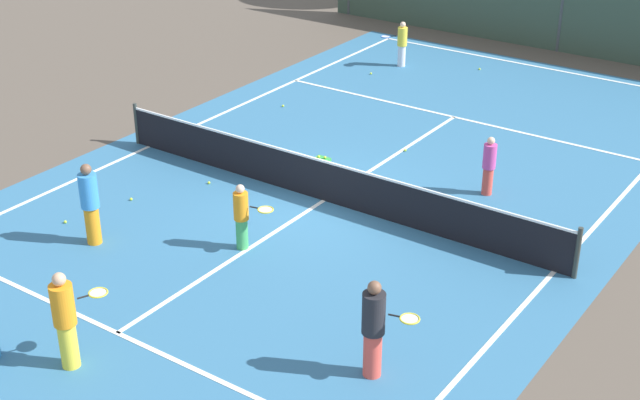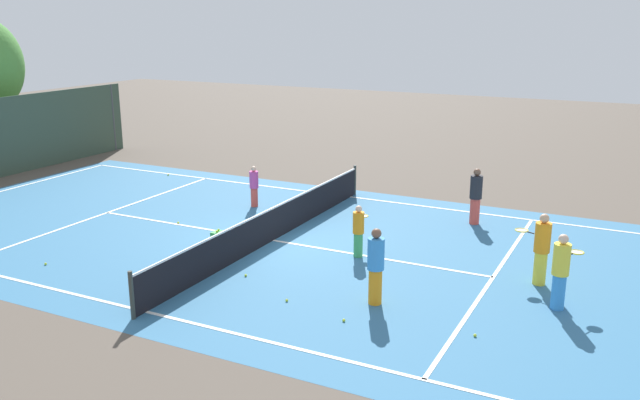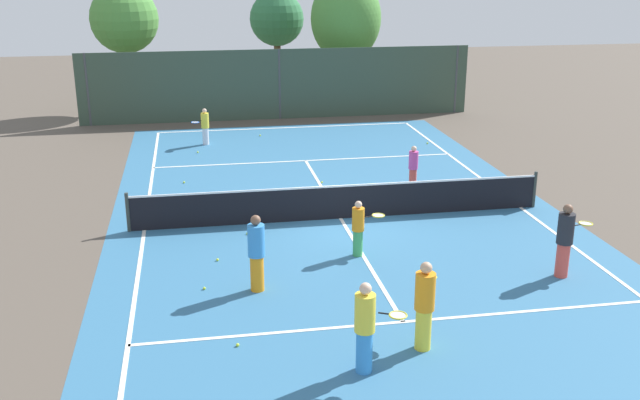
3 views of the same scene
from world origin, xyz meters
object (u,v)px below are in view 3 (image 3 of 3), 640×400
(player_0, at_px, (205,126))
(tennis_ball_8, at_px, (184,182))
(ball_crate, at_px, (302,201))
(tennis_ball_9, at_px, (247,234))
(player_2, at_px, (565,240))
(player_4, at_px, (365,327))
(tennis_ball_10, at_px, (469,196))
(player_5, at_px, (413,167))
(player_6, at_px, (257,252))
(tennis_ball_5, at_px, (218,260))
(tennis_ball_6, at_px, (322,182))
(tennis_ball_2, at_px, (204,288))
(player_1, at_px, (359,227))
(tennis_ball_7, at_px, (198,152))
(tennis_ball_3, at_px, (427,143))
(player_3, at_px, (424,305))
(tennis_ball_0, at_px, (238,345))
(tennis_ball_4, at_px, (233,210))
(tennis_ball_1, at_px, (260,135))

(player_0, distance_m, tennis_ball_8, 5.34)
(ball_crate, height_order, tennis_ball_9, ball_crate)
(player_2, bearing_deg, player_4, -149.41)
(player_4, xyz_separation_m, tennis_ball_10, (5.60, 9.38, -0.87))
(player_4, height_order, player_5, player_4)
(player_6, height_order, ball_crate, player_6)
(tennis_ball_5, bearing_deg, tennis_ball_6, 58.42)
(tennis_ball_5, distance_m, tennis_ball_6, 7.07)
(tennis_ball_2, distance_m, tennis_ball_6, 8.65)
(player_1, bearing_deg, tennis_ball_5, 175.83)
(player_6, height_order, tennis_ball_8, player_6)
(ball_crate, xyz_separation_m, tennis_ball_7, (-2.95, 7.01, -0.15))
(tennis_ball_6, distance_m, tennis_ball_7, 6.19)
(tennis_ball_2, bearing_deg, tennis_ball_3, 52.96)
(player_5, bearing_deg, player_2, -78.95)
(tennis_ball_8, bearing_deg, player_3, -69.18)
(player_6, xyz_separation_m, tennis_ball_2, (-1.18, 0.23, -0.88))
(player_5, height_order, tennis_ball_0, player_5)
(tennis_ball_0, relative_size, tennis_ball_4, 1.00)
(tennis_ball_0, bearing_deg, tennis_ball_7, 91.82)
(tennis_ball_0, bearing_deg, tennis_ball_1, 82.96)
(tennis_ball_6, xyz_separation_m, tennis_ball_7, (-3.99, 4.73, 0.00))
(player_6, distance_m, tennis_ball_3, 14.84)
(player_1, xyz_separation_m, tennis_ball_4, (-2.88, 3.93, -0.71))
(player_2, distance_m, tennis_ball_0, 8.01)
(tennis_ball_1, distance_m, tennis_ball_4, 9.61)
(player_6, bearing_deg, tennis_ball_0, -104.15)
(tennis_ball_3, xyz_separation_m, tennis_ball_6, (-5.14, -4.58, 0.00))
(player_2, bearing_deg, tennis_ball_1, 109.80)
(player_5, bearing_deg, player_3, -105.86)
(tennis_ball_0, relative_size, tennis_ball_5, 1.00)
(player_3, bearing_deg, tennis_ball_10, 63.78)
(tennis_ball_6, bearing_deg, tennis_ball_0, -108.78)
(player_5, height_order, tennis_ball_2, player_5)
(tennis_ball_6, distance_m, tennis_ball_9, 5.19)
(player_1, distance_m, tennis_ball_3, 12.12)
(tennis_ball_4, bearing_deg, player_3, -70.52)
(player_6, height_order, tennis_ball_5, player_6)
(tennis_ball_4, height_order, tennis_ball_8, same)
(tennis_ball_3, bearing_deg, player_2, -94.14)
(player_5, bearing_deg, tennis_ball_4, -167.85)
(tennis_ball_3, relative_size, tennis_ball_10, 1.00)
(tennis_ball_1, xyz_separation_m, tennis_ball_8, (-3.15, -6.31, 0.00))
(tennis_ball_9, bearing_deg, tennis_ball_0, -96.49)
(player_5, bearing_deg, tennis_ball_3, 67.42)
(tennis_ball_1, bearing_deg, tennis_ball_9, -97.32)
(tennis_ball_0, distance_m, tennis_ball_5, 4.30)
(player_5, xyz_separation_m, tennis_ball_0, (-6.30, -9.23, -0.69))
(player_1, relative_size, tennis_ball_6, 21.84)
(player_2, xyz_separation_m, tennis_ball_10, (0.08, 6.12, -0.88))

